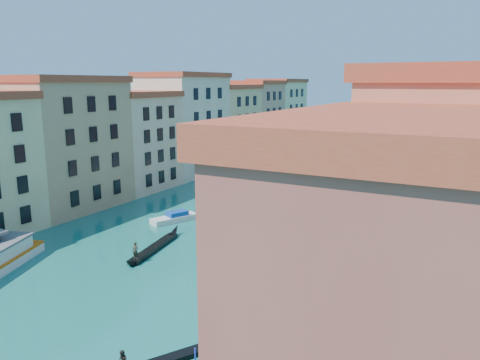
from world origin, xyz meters
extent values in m
cube|color=tan|center=(-26.00, 39.50, 9.50)|extent=(12.00, 17.00, 19.00)
cube|color=#943620|center=(-26.00, 39.50, 19.50)|extent=(12.80, 17.40, 1.00)
cube|color=#D3AD8B|center=(-26.00, 55.00, 8.25)|extent=(12.00, 14.00, 16.50)
cube|color=#943620|center=(-26.00, 55.00, 17.00)|extent=(12.80, 14.40, 1.00)
cube|color=beige|center=(-26.00, 71.00, 10.00)|extent=(12.00, 18.00, 20.00)
cube|color=#943620|center=(-26.00, 71.00, 20.50)|extent=(12.80, 18.40, 1.00)
cube|color=tan|center=(-26.00, 88.00, 8.75)|extent=(12.00, 16.00, 17.50)
cube|color=#943620|center=(-26.00, 88.00, 18.00)|extent=(12.80, 16.40, 1.00)
cube|color=tan|center=(-26.00, 103.50, 9.25)|extent=(12.00, 15.00, 18.50)
cube|color=#943620|center=(-26.00, 103.50, 19.00)|extent=(12.80, 15.40, 1.00)
cube|color=#CEBE8D|center=(-26.00, 119.50, 9.50)|extent=(12.00, 17.00, 19.00)
cube|color=#943620|center=(-26.00, 119.50, 19.50)|extent=(12.80, 17.40, 1.00)
cube|color=#943620|center=(30.00, 7.50, 17.50)|extent=(12.80, 15.40, 1.00)
cube|color=#BA6A4E|center=(30.00, 23.50, 9.50)|extent=(12.00, 17.00, 19.00)
cube|color=#CBAF8E|center=(30.00, 39.00, 8.25)|extent=(12.00, 14.00, 16.50)
cube|color=#C06D54|center=(30.00, 54.00, 9.00)|extent=(12.00, 16.00, 18.00)
cube|color=#A29782|center=(22.00, 65.00, 0.50)|extent=(4.00, 140.00, 1.00)
cube|color=maroon|center=(22.20, 23.50, 3.00)|extent=(3.20, 15.30, 0.25)
cylinder|color=#5B5B5D|center=(20.80, 18.40, 1.50)|extent=(0.12, 0.12, 3.00)
cylinder|color=#5B5B5D|center=(20.80, 28.60, 1.50)|extent=(0.12, 0.12, 3.00)
cube|color=maroon|center=(22.20, 39.00, 3.00)|extent=(3.20, 12.60, 0.25)
cylinder|color=#5B5B5D|center=(20.80, 34.80, 1.50)|extent=(0.12, 0.12, 3.00)
cylinder|color=#5B5B5D|center=(20.80, 43.20, 1.50)|extent=(0.12, 0.12, 3.00)
cylinder|color=brown|center=(18.50, 25.00, 1.30)|extent=(0.24, 0.24, 3.20)
cylinder|color=brown|center=(19.10, 26.00, 1.30)|extent=(0.24, 0.24, 3.20)
cylinder|color=brown|center=(19.70, 27.00, 1.30)|extent=(0.24, 0.24, 3.20)
cylinder|color=brown|center=(18.50, 39.00, 1.30)|extent=(0.24, 0.24, 3.20)
cylinder|color=brown|center=(19.10, 40.00, 1.30)|extent=(0.24, 0.24, 3.20)
cylinder|color=brown|center=(19.70, 41.00, 1.30)|extent=(0.24, 0.24, 3.20)
cylinder|color=brown|center=(18.50, 57.00, 1.30)|extent=(0.24, 0.24, 3.20)
cylinder|color=brown|center=(19.10, 58.00, 1.30)|extent=(0.24, 0.24, 3.20)
cylinder|color=brown|center=(19.70, 59.00, 1.30)|extent=(0.24, 0.24, 3.20)
cube|color=white|center=(0.38, 65.59, 0.63)|extent=(12.92, 20.95, 1.25)
cube|color=silver|center=(0.38, 65.59, 1.98)|extent=(10.71, 16.93, 1.67)
cube|color=#5B5B5D|center=(0.38, 65.59, 2.97)|extent=(11.22, 17.54, 0.26)
cube|color=#E15D0D|center=(0.38, 65.59, 1.20)|extent=(12.97, 20.97, 0.26)
cube|color=black|center=(-2.31, 30.59, 0.24)|extent=(2.97, 9.94, 0.49)
cone|color=black|center=(-3.30, 35.99, 0.66)|extent=(1.37, 2.35, 1.84)
cone|color=black|center=(-1.32, 25.19, 0.55)|extent=(1.30, 1.97, 1.62)
imported|color=#313222|center=(-1.56, 26.49, 1.39)|extent=(0.76, 0.57, 1.89)
cube|color=black|center=(12.69, 13.56, 0.20)|extent=(5.00, 7.55, 0.41)
cone|color=black|center=(14.99, 17.47, 0.54)|extent=(1.63, 1.99, 1.52)
cube|color=black|center=(12.86, 51.65, 0.20)|extent=(2.04, 8.13, 0.40)
cone|color=black|center=(13.45, 56.10, 0.54)|extent=(1.04, 1.89, 1.51)
cone|color=black|center=(12.27, 47.21, 0.45)|extent=(1.00, 1.58, 1.33)
cube|color=silver|center=(-7.04, 40.94, 0.38)|extent=(4.53, 6.94, 0.76)
cube|color=#123E94|center=(-6.85, 41.37, 1.05)|extent=(2.69, 3.29, 0.67)
cube|color=beige|center=(3.83, 88.72, 0.39)|extent=(4.73, 7.09, 0.78)
cube|color=#123E94|center=(3.63, 89.17, 1.07)|extent=(2.79, 3.38, 0.68)
camera|label=1|loc=(30.67, -9.95, 19.03)|focal=35.00mm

